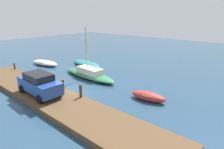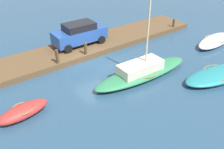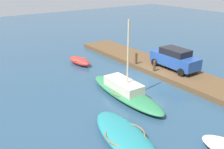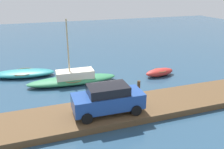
# 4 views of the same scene
# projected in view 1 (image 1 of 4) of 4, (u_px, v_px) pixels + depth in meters

# --- Properties ---
(ground_plane) EXTENTS (84.00, 84.00, 0.00)m
(ground_plane) POSITION_uv_depth(u_px,v_px,m) (72.00, 91.00, 16.77)
(ground_plane) COLOR navy
(dock_platform) EXTENTS (22.63, 3.40, 0.41)m
(dock_platform) POSITION_uv_depth(u_px,v_px,m) (48.00, 97.00, 15.03)
(dock_platform) COLOR brown
(dock_platform) RESTS_ON ground_plane
(sailboat_green) EXTENTS (7.46, 2.11, 5.37)m
(sailboat_green) POSITION_uv_depth(u_px,v_px,m) (89.00, 74.00, 20.19)
(sailboat_green) COLOR #2D7A4C
(sailboat_green) RESTS_ON ground_plane
(motorboat_teal) EXTENTS (5.65, 2.83, 0.58)m
(motorboat_teal) POSITION_uv_depth(u_px,v_px,m) (86.00, 64.00, 24.95)
(motorboat_teal) COLOR teal
(motorboat_teal) RESTS_ON ground_plane
(dinghy_red) EXTENTS (2.96, 1.41, 0.68)m
(dinghy_red) POSITION_uv_depth(u_px,v_px,m) (148.00, 96.00, 14.86)
(dinghy_red) COLOR #B72D28
(dinghy_red) RESTS_ON ground_plane
(rowboat_white) EXTENTS (4.61, 2.18, 0.65)m
(rowboat_white) POSITION_uv_depth(u_px,v_px,m) (45.00, 63.00, 25.25)
(rowboat_white) COLOR white
(rowboat_white) RESTS_ON ground_plane
(mooring_post_west) EXTENTS (0.19, 0.19, 0.73)m
(mooring_post_west) POSITION_uv_depth(u_px,v_px,m) (15.00, 66.00, 21.84)
(mooring_post_west) COLOR #47331E
(mooring_post_west) RESTS_ON dock_platform
(mooring_post_mid_west) EXTENTS (0.20, 0.20, 0.92)m
(mooring_post_mid_west) POSITION_uv_depth(u_px,v_px,m) (63.00, 85.00, 15.86)
(mooring_post_mid_west) COLOR #47331E
(mooring_post_mid_west) RESTS_ON dock_platform
(mooring_post_mid_east) EXTENTS (0.22, 0.22, 1.00)m
(mooring_post_mid_east) POSITION_uv_depth(u_px,v_px,m) (81.00, 91.00, 14.42)
(mooring_post_mid_east) COLOR #47331E
(mooring_post_mid_east) RESTS_ON dock_platform
(parked_car) EXTENTS (4.29, 2.00, 1.78)m
(parked_car) POSITION_uv_depth(u_px,v_px,m) (39.00, 84.00, 14.78)
(parked_car) COLOR #234793
(parked_car) RESTS_ON dock_platform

